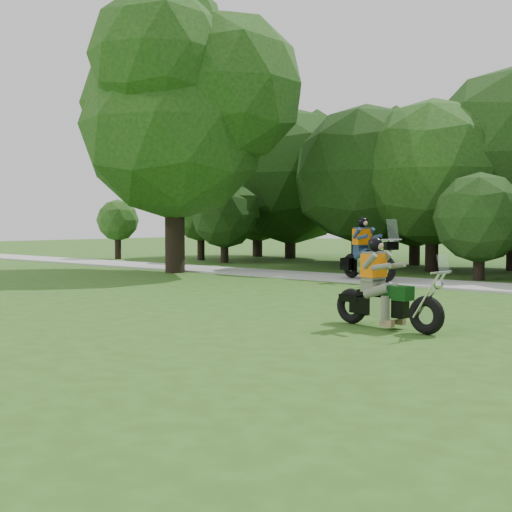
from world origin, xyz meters
The scene contains 5 objects.
ground centered at (0.00, 0.00, 0.00)m, with size 100.00×100.00×0.00m, color #2F4F16.
walkway centered at (0.00, 8.00, 0.03)m, with size 60.00×2.20×0.06m, color #A4A49F.
big_tree_west centered at (-10.54, 6.85, 5.76)m, with size 8.64×6.56×9.96m.
chopper_motorcycle centered at (0.64, 0.44, 0.55)m, with size 2.09×0.69×1.49m.
touring_motorcycle centered at (-3.66, 7.57, 0.72)m, with size 2.27×1.43×1.83m.
Camera 1 is at (5.58, -8.99, 1.73)m, focal length 45.00 mm.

